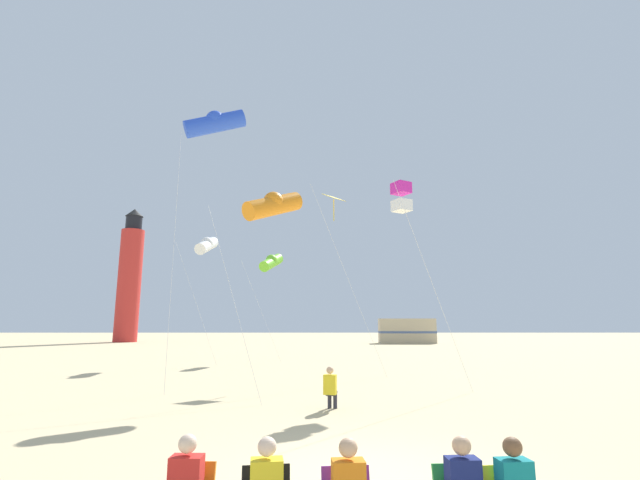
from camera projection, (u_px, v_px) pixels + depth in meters
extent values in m
plane|color=#D3BC8C|center=(369.00, 479.00, 6.82)|extent=(200.00, 200.00, 0.00)
sphere|color=beige|center=(189.00, 444.00, 4.83)|extent=(0.20, 0.20, 0.20)
sphere|color=beige|center=(268.00, 447.00, 4.71)|extent=(0.20, 0.20, 0.20)
sphere|color=#D8A87F|center=(349.00, 448.00, 4.67)|extent=(0.20, 0.20, 0.20)
sphere|color=#D8A87F|center=(463.00, 446.00, 4.75)|extent=(0.20, 0.20, 0.20)
sphere|color=brown|center=(514.00, 447.00, 4.70)|extent=(0.20, 0.20, 0.20)
cube|color=yellow|center=(331.00, 385.00, 12.21)|extent=(0.38, 0.29, 0.52)
sphere|color=#D8A87F|center=(331.00, 370.00, 12.28)|extent=(0.20, 0.20, 0.20)
cylinder|color=#2D2D38|center=(335.00, 393.00, 12.32)|extent=(0.20, 0.38, 0.13)
cylinder|color=#2D2D38|center=(336.00, 401.00, 12.43)|extent=(0.11, 0.11, 0.42)
cylinder|color=#2D2D38|center=(330.00, 393.00, 12.36)|extent=(0.20, 0.38, 0.13)
cylinder|color=#2D2D38|center=(331.00, 400.00, 12.47)|extent=(0.11, 0.11, 0.42)
cylinder|color=silver|center=(175.00, 247.00, 16.79)|extent=(0.78, 2.49, 10.27)
cylinder|color=blue|center=(216.00, 124.00, 18.10)|extent=(2.59, 1.41, 1.48)
sphere|color=blue|center=(216.00, 120.00, 18.12)|extent=(0.76, 0.76, 0.76)
cylinder|color=silver|center=(233.00, 294.00, 14.64)|extent=(2.42, 2.35, 6.57)
cylinder|color=orange|center=(274.00, 206.00, 16.41)|extent=(2.24, 2.28, 1.48)
sphere|color=orange|center=(275.00, 202.00, 16.44)|extent=(0.76, 0.76, 0.76)
cylinder|color=silver|center=(349.00, 279.00, 19.89)|extent=(3.40, 1.14, 8.50)
cube|color=yellow|center=(335.00, 198.00, 22.33)|extent=(1.22, 1.22, 0.40)
cylinder|color=yellow|center=(335.00, 210.00, 22.21)|extent=(0.04, 0.04, 1.10)
cylinder|color=silver|center=(262.00, 310.00, 27.50)|extent=(2.75, 0.92, 6.24)
cylinder|color=#72D12D|center=(273.00, 263.00, 29.41)|extent=(1.45, 2.59, 1.48)
sphere|color=#72D12D|center=(273.00, 260.00, 29.44)|extent=(0.76, 0.76, 0.76)
cylinder|color=silver|center=(197.00, 302.00, 25.62)|extent=(2.77, 0.28, 7.03)
cylinder|color=white|center=(208.00, 246.00, 27.61)|extent=(0.93, 2.55, 1.48)
sphere|color=white|center=(208.00, 243.00, 27.64)|extent=(0.76, 0.76, 0.76)
cylinder|color=silver|center=(435.00, 286.00, 15.24)|extent=(2.78, 1.47, 7.12)
cube|color=#D826A5|center=(402.00, 188.00, 17.31)|extent=(0.82, 0.82, 0.44)
cube|color=white|center=(403.00, 206.00, 17.18)|extent=(0.82, 0.82, 0.44)
cylinder|color=red|center=(131.00, 285.00, 56.11)|extent=(2.80, 2.80, 14.00)
cylinder|color=black|center=(135.00, 223.00, 57.55)|extent=(2.00, 2.00, 1.80)
cone|color=black|center=(136.00, 213.00, 57.80)|extent=(2.20, 2.20, 1.00)
cube|color=#C6B28C|center=(408.00, 331.00, 51.72)|extent=(6.47, 2.51, 2.80)
cube|color=#4C608C|center=(408.00, 332.00, 51.70)|extent=(6.51, 2.55, 0.24)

